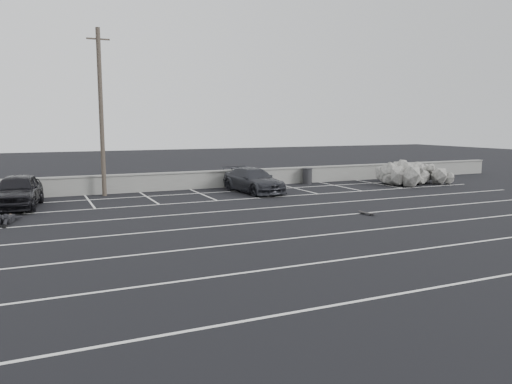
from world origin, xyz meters
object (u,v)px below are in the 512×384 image
trash_bin (307,176)px  riprap_pile (410,176)px  utility_pole (101,112)px  skateboard (367,213)px  car_left (18,191)px  car_right (253,180)px  person (8,216)px

trash_bin → riprap_pile: riprap_pile is taller
utility_pole → skateboard: size_ratio=11.61×
car_left → skateboard: bearing=-22.4°
utility_pole → riprap_pile: 19.50m
trash_bin → riprap_pile: size_ratio=0.20×
trash_bin → utility_pole: bearing=-179.3°
utility_pole → car_left: bearing=-150.2°
trash_bin → car_right: bearing=-155.1°
car_left → car_right: 12.20m
utility_pole → trash_bin: (12.83, 0.16, -3.98)m
car_left → riprap_pile: car_left is taller
car_right → trash_bin: size_ratio=4.60×
car_left → trash_bin: size_ratio=4.51×
car_right → trash_bin: bearing=17.5°
utility_pole → person: 8.64m
car_left → skateboard: (13.79, -8.16, -0.73)m
person → skateboard: size_ratio=3.35×
trash_bin → skateboard: 11.23m
utility_pole → trash_bin: 13.44m
car_right → skateboard: size_ratio=6.22×
utility_pole → riprap_pile: size_ratio=1.71×
person → skateboard: 14.85m
trash_bin → person: size_ratio=0.40×
car_right → skateboard: bearing=-86.7°
riprap_pile → person: (-23.45, -3.33, -0.28)m
trash_bin → skateboard: bearing=-106.8°
utility_pole → person: bearing=-127.1°
car_right → person: 13.12m
car_left → person: car_left is taller
utility_pole → skateboard: bearing=-47.8°
utility_pole → person: (-4.54, -5.99, -4.26)m
skateboard → car_left: bearing=138.4°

